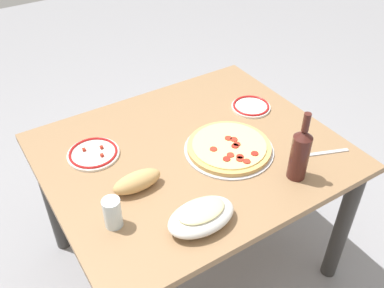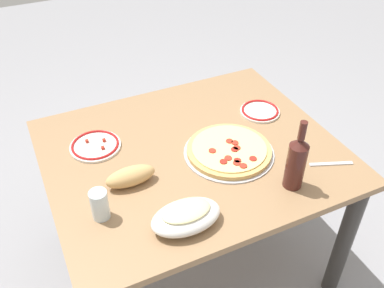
% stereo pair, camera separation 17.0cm
% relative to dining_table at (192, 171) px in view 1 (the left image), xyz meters
% --- Properties ---
extents(ground_plane, '(8.00, 8.00, 0.00)m').
position_rel_dining_table_xyz_m(ground_plane, '(0.00, 0.00, -0.59)').
color(ground_plane, gray).
rests_on(ground_plane, ground).
extents(dining_table, '(1.16, 0.97, 0.70)m').
position_rel_dining_table_xyz_m(dining_table, '(0.00, 0.00, 0.00)').
color(dining_table, '#93704C').
rests_on(dining_table, ground).
extents(pepperoni_pizza, '(0.36, 0.36, 0.03)m').
position_rel_dining_table_xyz_m(pepperoni_pizza, '(-0.12, 0.08, 0.13)').
color(pepperoni_pizza, '#B7B7BC').
rests_on(pepperoni_pizza, dining_table).
extents(baked_pasta_dish, '(0.24, 0.15, 0.08)m').
position_rel_dining_table_xyz_m(baked_pasta_dish, '(0.18, 0.34, 0.15)').
color(baked_pasta_dish, white).
rests_on(baked_pasta_dish, dining_table).
extents(wine_bottle, '(0.07, 0.07, 0.28)m').
position_rel_dining_table_xyz_m(wine_bottle, '(-0.25, 0.34, 0.23)').
color(wine_bottle, '#471E19').
rests_on(wine_bottle, dining_table).
extents(water_glass, '(0.06, 0.06, 0.11)m').
position_rel_dining_table_xyz_m(water_glass, '(0.43, 0.19, 0.17)').
color(water_glass, silver).
rests_on(water_glass, dining_table).
extents(side_plate_near, '(0.18, 0.18, 0.02)m').
position_rel_dining_table_xyz_m(side_plate_near, '(-0.39, -0.11, 0.12)').
color(side_plate_near, white).
rests_on(side_plate_near, dining_table).
extents(side_plate_far, '(0.21, 0.21, 0.02)m').
position_rel_dining_table_xyz_m(side_plate_far, '(0.35, -0.18, 0.12)').
color(side_plate_far, white).
rests_on(side_plate_far, dining_table).
extents(bread_loaf, '(0.19, 0.08, 0.07)m').
position_rel_dining_table_xyz_m(bread_loaf, '(0.28, 0.08, 0.15)').
color(bread_loaf, tan).
rests_on(bread_loaf, dining_table).
extents(fork_left, '(0.16, 0.08, 0.00)m').
position_rel_dining_table_xyz_m(fork_left, '(-0.45, 0.31, 0.12)').
color(fork_left, '#B7B7BC').
rests_on(fork_left, dining_table).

